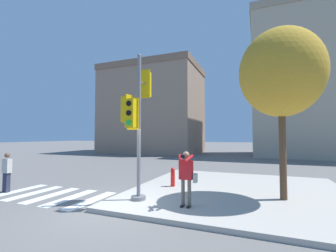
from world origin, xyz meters
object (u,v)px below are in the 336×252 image
at_px(fire_hydrant, 173,177).
at_px(traffic_signal_pole, 136,115).
at_px(person_photographer, 186,174).
at_px(street_tree, 281,73).
at_px(pedestrian_distant, 7,171).

bearing_deg(fire_hydrant, traffic_signal_pole, -102.36).
xyz_separation_m(traffic_signal_pole, person_photographer, (1.83, -0.14, -1.87)).
distance_m(traffic_signal_pole, street_tree, 5.15).
height_order(traffic_signal_pole, pedestrian_distant, traffic_signal_pole).
xyz_separation_m(traffic_signal_pole, street_tree, (4.62, 1.77, 1.41)).
distance_m(pedestrian_distant, street_tree, 11.09).
relative_size(traffic_signal_pole, fire_hydrant, 6.28).
relative_size(person_photographer, pedestrian_distant, 1.05).
bearing_deg(pedestrian_distant, person_photographer, 3.46).
distance_m(traffic_signal_pole, person_photographer, 2.61).
bearing_deg(person_photographer, fire_hydrant, 118.96).
xyz_separation_m(person_photographer, fire_hydrant, (-1.33, 2.40, -0.59)).
bearing_deg(person_photographer, traffic_signal_pole, 175.67).
height_order(traffic_signal_pole, street_tree, street_tree).
xyz_separation_m(traffic_signal_pole, pedestrian_distant, (-5.60, -0.59, -2.16)).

